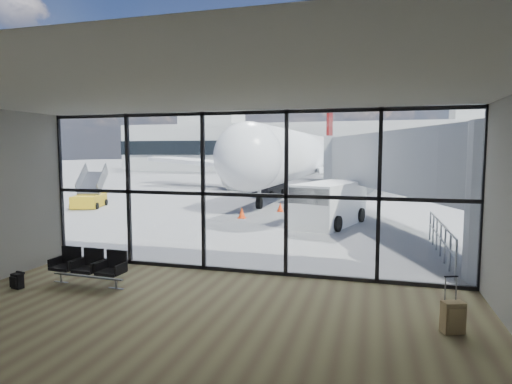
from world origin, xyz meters
The scene contains 22 objects.
ground centered at (0.00, 40.00, 0.00)m, with size 220.00×220.00×0.00m, color slate.
lounge_shell centered at (0.00, -4.80, 2.65)m, with size 12.02×8.01×4.51m.
glass_curtain_wall centered at (0.00, 0.00, 2.25)m, with size 12.10×0.12×4.50m.
jet_bridge centered at (4.90, 7.07, 2.76)m, with size 8.00×16.50×4.33m.
apron_railing centered at (5.60, 3.50, 0.72)m, with size 0.06×5.46×1.11m.
far_terminal centered at (-0.59, 61.97, 4.21)m, with size 80.00×12.20×11.00m.
tree_0 centered at (-45.00, 72.00, 4.63)m, with size 4.95×4.95×7.12m.
tree_1 centered at (-39.00, 72.00, 5.25)m, with size 5.61×5.61×8.07m.
tree_2 centered at (-33.00, 72.00, 5.88)m, with size 6.27×6.27×9.03m.
tree_3 centered at (-27.00, 72.00, 4.63)m, with size 4.95×4.95×7.12m.
tree_4 centered at (-21.00, 72.00, 5.25)m, with size 5.61×5.61×8.07m.
tree_5 centered at (-15.00, 72.00, 5.88)m, with size 6.27×6.27×9.03m.
seating_row centered at (-3.47, -2.06, 0.51)m, with size 2.06×0.65×0.91m.
backpack centered at (-5.00, -2.86, 0.20)m, with size 0.31×0.30×0.42m.
suitcase centered at (4.95, -2.84, 0.32)m, with size 0.45×0.39×1.07m.
airliner centered at (-2.63, 27.84, 3.03)m, with size 33.35×38.60×9.94m.
service_van centered at (1.47, 8.54, 1.01)m, with size 3.23×4.89×1.96m.
belt_loader centered at (-4.26, 20.64, 0.60)m, with size 2.22×4.07×1.78m.
mobile_stairs centered at (-13.23, 11.01, 0.51)m, with size 2.27×3.27×2.10m.
traffic_cone_a centered at (-2.99, 9.38, 0.26)m, with size 0.39×0.39×0.56m.
traffic_cone_b centered at (-1.61, 12.25, 0.25)m, with size 0.36×0.36×0.52m.
traffic_cone_c centered at (0.63, 15.40, 0.29)m, with size 0.42×0.42×0.60m.
Camera 1 is at (3.46, -11.23, 3.40)m, focal length 30.00 mm.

